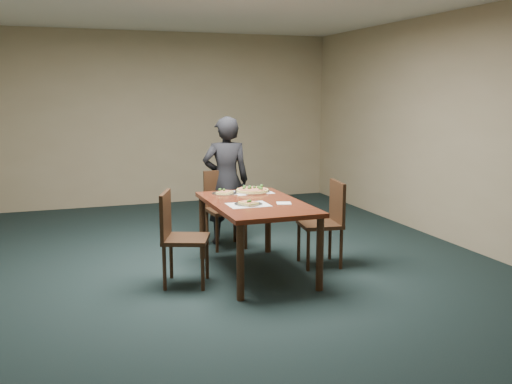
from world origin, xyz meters
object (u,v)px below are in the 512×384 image
object	(u,v)px
chair_far	(224,204)
slice_plate_far	(224,193)
pizza_pan	(253,190)
chair_left	(178,233)
diner	(226,180)
slice_plate_near	(248,203)
chair_right	(327,218)
dining_table	(256,211)

from	to	relation	value
chair_far	slice_plate_far	world-z (taller)	chair_far
pizza_pan	chair_left	bearing A→B (deg)	-148.05
diner	pizza_pan	bearing A→B (deg)	105.33
chair_far	chair_left	xyz separation A→B (m)	(-0.81, -1.21, 0.00)
diner	slice_plate_near	size ratio (longest dim) A/B	5.56
chair_right	slice_plate_near	world-z (taller)	chair_right
chair_far	slice_plate_near	bearing A→B (deg)	-99.05
dining_table	slice_plate_near	world-z (taller)	slice_plate_near
dining_table	slice_plate_far	world-z (taller)	slice_plate_far
pizza_pan	slice_plate_near	size ratio (longest dim) A/B	1.39
chair_left	slice_plate_far	bearing A→B (deg)	-25.88
chair_far	pizza_pan	xyz separation A→B (m)	(0.16, -0.60, 0.26)
chair_right	slice_plate_near	distance (m)	0.98
chair_right	pizza_pan	bearing A→B (deg)	-119.41
dining_table	chair_far	bearing A→B (deg)	90.73
chair_left	chair_right	xyz separation A→B (m)	(1.64, 0.10, 0.00)
diner	dining_table	bearing A→B (deg)	95.72
chair_far	chair_right	bearing A→B (deg)	-57.43
pizza_pan	slice_plate_far	size ratio (longest dim) A/B	1.39
chair_far	diner	size ratio (longest dim) A/B	0.58
slice_plate_far	chair_right	bearing A→B (deg)	-27.23
chair_left	slice_plate_near	bearing A→B (deg)	-73.24
pizza_pan	slice_plate_far	xyz separation A→B (m)	(-0.32, 0.00, -0.01)
dining_table	slice_plate_far	xyz separation A→B (m)	(-0.18, 0.53, 0.10)
chair_left	diner	world-z (taller)	diner
chair_left	pizza_pan	world-z (taller)	chair_left
slice_plate_near	slice_plate_far	distance (m)	0.66
dining_table	chair_left	size ratio (longest dim) A/B	1.65
dining_table	pizza_pan	distance (m)	0.56
dining_table	pizza_pan	size ratio (longest dim) A/B	3.86
diner	slice_plate_near	world-z (taller)	diner
slice_plate_near	chair_far	bearing A→B (deg)	85.05
chair_left	slice_plate_far	world-z (taller)	chair_left
dining_table	chair_right	world-z (taller)	chair_right
chair_left	diner	bearing A→B (deg)	-12.44
diner	slice_plate_near	xyz separation A→B (m)	(-0.18, -1.39, -0.01)
chair_left	pizza_pan	size ratio (longest dim) A/B	2.34
chair_far	pizza_pan	size ratio (longest dim) A/B	2.34
slice_plate_near	slice_plate_far	bearing A→B (deg)	94.61
chair_left	slice_plate_near	size ratio (longest dim) A/B	3.25
dining_table	slice_plate_near	bearing A→B (deg)	-134.27
diner	slice_plate_near	bearing A→B (deg)	90.87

